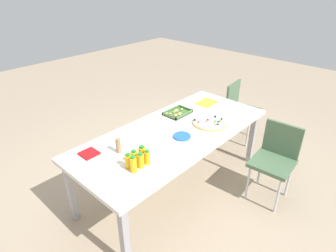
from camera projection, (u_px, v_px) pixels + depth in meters
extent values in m
plane|color=tan|center=(174.00, 185.00, 3.28)|extent=(12.00, 12.00, 0.00)
cube|color=silver|center=(174.00, 133.00, 2.94)|extent=(2.21, 0.95, 0.04)
cube|color=#99999E|center=(125.00, 238.00, 2.21)|extent=(0.06, 0.06, 0.68)
cube|color=#99999E|center=(252.00, 138.00, 3.54)|extent=(0.06, 0.06, 0.68)
cube|color=#99999E|center=(71.00, 191.00, 2.68)|extent=(0.06, 0.06, 0.68)
cube|color=#99999E|center=(201.00, 119.00, 4.01)|extent=(0.06, 0.06, 0.68)
cube|color=#4C6B4C|center=(244.00, 111.00, 4.00)|extent=(0.44, 0.44, 0.04)
cube|color=#4C6B4C|center=(233.00, 95.00, 4.00)|extent=(0.38, 0.07, 0.38)
cylinder|color=silver|center=(256.00, 125.00, 4.14)|extent=(0.02, 0.02, 0.41)
cylinder|color=silver|center=(248.00, 134.00, 3.92)|extent=(0.02, 0.02, 0.41)
cylinder|color=silver|center=(236.00, 119.00, 4.31)|extent=(0.02, 0.02, 0.41)
cylinder|color=silver|center=(226.00, 127.00, 4.08)|extent=(0.02, 0.02, 0.41)
cube|color=#4C6B4C|center=(272.00, 163.00, 2.90)|extent=(0.42, 0.42, 0.04)
cube|color=#4C6B4C|center=(282.00, 140.00, 2.94)|extent=(0.05, 0.38, 0.38)
cylinder|color=silver|center=(278.00, 197.00, 2.82)|extent=(0.02, 0.02, 0.41)
cylinder|color=silver|center=(248.00, 183.00, 3.00)|extent=(0.02, 0.02, 0.41)
cylinder|color=silver|center=(288.00, 181.00, 3.04)|extent=(0.02, 0.02, 0.41)
cylinder|color=silver|center=(260.00, 169.00, 3.21)|extent=(0.02, 0.02, 0.41)
cylinder|color=#F9AB14|center=(133.00, 165.00, 2.31)|extent=(0.06, 0.06, 0.13)
cylinder|color=#1E8C33|center=(133.00, 157.00, 2.27)|extent=(0.04, 0.04, 0.02)
cylinder|color=#FAAB14|center=(141.00, 161.00, 2.36)|extent=(0.06, 0.06, 0.12)
cylinder|color=#1E8C33|center=(140.00, 154.00, 2.33)|extent=(0.04, 0.04, 0.02)
cylinder|color=#F9AA14|center=(147.00, 158.00, 2.41)|extent=(0.05, 0.05, 0.12)
cylinder|color=#1E8C33|center=(147.00, 151.00, 2.38)|extent=(0.04, 0.04, 0.02)
cylinder|color=#F9AF14|center=(128.00, 161.00, 2.36)|extent=(0.06, 0.06, 0.12)
cylinder|color=#1E8C33|center=(128.00, 155.00, 2.32)|extent=(0.04, 0.04, 0.02)
cylinder|color=#FBAC14|center=(134.00, 158.00, 2.41)|extent=(0.06, 0.06, 0.12)
cylinder|color=#1E8C33|center=(134.00, 151.00, 2.38)|extent=(0.04, 0.04, 0.02)
cylinder|color=#F8AC14|center=(142.00, 154.00, 2.45)|extent=(0.06, 0.06, 0.13)
cylinder|color=#1E8C33|center=(142.00, 147.00, 2.42)|extent=(0.04, 0.04, 0.02)
cylinder|color=tan|center=(210.00, 123.00, 3.07)|extent=(0.38, 0.38, 0.02)
cylinder|color=white|center=(210.00, 122.00, 3.07)|extent=(0.35, 0.35, 0.01)
sphere|color=red|center=(206.00, 122.00, 3.05)|extent=(0.02, 0.02, 0.02)
sphere|color=#1E1947|center=(218.00, 124.00, 2.99)|extent=(0.02, 0.02, 0.02)
sphere|color=#66B238|center=(214.00, 123.00, 3.01)|extent=(0.02, 0.02, 0.02)
sphere|color=#1E1947|center=(215.00, 117.00, 3.15)|extent=(0.03, 0.03, 0.03)
sphere|color=#1E1947|center=(222.00, 119.00, 3.10)|extent=(0.02, 0.02, 0.02)
sphere|color=#66B238|center=(216.00, 121.00, 3.06)|extent=(0.02, 0.02, 0.02)
sphere|color=#66B238|center=(215.00, 121.00, 3.07)|extent=(0.02, 0.02, 0.02)
sphere|color=#1E1947|center=(218.00, 122.00, 3.05)|extent=(0.02, 0.02, 0.02)
sphere|color=red|center=(215.00, 125.00, 2.98)|extent=(0.02, 0.02, 0.02)
sphere|color=red|center=(199.00, 122.00, 3.04)|extent=(0.02, 0.02, 0.02)
sphere|color=#66B238|center=(220.00, 121.00, 3.06)|extent=(0.03, 0.03, 0.03)
sphere|color=#1E1947|center=(195.00, 120.00, 3.08)|extent=(0.03, 0.03, 0.03)
sphere|color=#66B238|center=(216.00, 125.00, 2.98)|extent=(0.02, 0.02, 0.02)
sphere|color=red|center=(208.00, 120.00, 3.09)|extent=(0.02, 0.02, 0.02)
cube|color=#477238|center=(178.00, 113.00, 3.29)|extent=(0.30, 0.21, 0.01)
cube|color=#477238|center=(184.00, 115.00, 3.22)|extent=(0.30, 0.01, 0.03)
cube|color=#477238|center=(171.00, 110.00, 3.34)|extent=(0.30, 0.01, 0.03)
cube|color=#477238|center=(169.00, 116.00, 3.19)|extent=(0.01, 0.21, 0.03)
cube|color=#477238|center=(186.00, 108.00, 3.38)|extent=(0.01, 0.21, 0.03)
ellipsoid|color=tan|center=(180.00, 115.00, 3.23)|extent=(0.04, 0.03, 0.02)
ellipsoid|color=tan|center=(174.00, 112.00, 3.29)|extent=(0.04, 0.03, 0.02)
ellipsoid|color=tan|center=(166.00, 114.00, 3.25)|extent=(0.04, 0.03, 0.02)
ellipsoid|color=tan|center=(180.00, 114.00, 3.23)|extent=(0.06, 0.04, 0.03)
ellipsoid|color=tan|center=(182.00, 109.00, 3.35)|extent=(0.04, 0.03, 0.02)
ellipsoid|color=tan|center=(177.00, 111.00, 3.31)|extent=(0.05, 0.03, 0.03)
ellipsoid|color=tan|center=(176.00, 115.00, 3.20)|extent=(0.05, 0.04, 0.03)
ellipsoid|color=tan|center=(176.00, 110.00, 3.32)|extent=(0.05, 0.04, 0.03)
ellipsoid|color=tan|center=(170.00, 114.00, 3.25)|extent=(0.04, 0.03, 0.02)
cylinder|color=blue|center=(182.00, 137.00, 2.82)|extent=(0.17, 0.17, 0.00)
cylinder|color=blue|center=(182.00, 136.00, 2.82)|extent=(0.17, 0.17, 0.00)
cylinder|color=blue|center=(182.00, 136.00, 2.82)|extent=(0.17, 0.17, 0.00)
cylinder|color=blue|center=(182.00, 136.00, 2.82)|extent=(0.17, 0.17, 0.00)
cube|color=red|center=(89.00, 153.00, 2.55)|extent=(0.15, 0.15, 0.02)
cylinder|color=#9E7A56|center=(118.00, 146.00, 2.55)|extent=(0.04, 0.04, 0.14)
cube|color=yellow|center=(207.00, 103.00, 3.56)|extent=(0.26, 0.21, 0.01)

